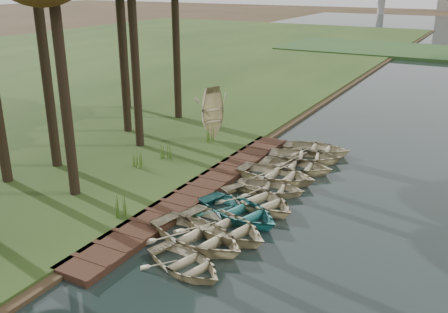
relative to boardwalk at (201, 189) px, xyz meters
The scene contains 17 objects.
ground 1.61m from the boardwalk, ahead, with size 300.00×300.00×0.00m, color #3D2F1D.
boardwalk is the anchor object (origin of this frame).
rowboat_0 6.35m from the boardwalk, 63.32° to the right, with size 2.18×3.05×0.63m, color #BDB189.
rowboat_1 4.65m from the boardwalk, 60.11° to the right, with size 2.84×3.98×0.82m, color #BDB189.
rowboat_2 4.07m from the boardwalk, 47.03° to the right, with size 2.75×3.85×0.80m, color #BDB189.
rowboat_3 3.10m from the boardwalk, 29.78° to the right, with size 2.69×3.76×0.78m, color #2A7674.
rowboat_4 2.89m from the boardwalk, ahead, with size 2.65×3.71×0.77m, color #BDB189.
rowboat_5 3.05m from the boardwalk, 25.31° to the left, with size 2.23×3.12×0.65m, color #BDB189.
rowboat_6 3.70m from the boardwalk, 48.79° to the left, with size 2.74×3.84×0.79m, color #BDB189.
rowboat_7 5.18m from the boardwalk, 56.82° to the left, with size 2.55×3.57×0.74m, color #BDB189.
rowboat_8 6.45m from the boardwalk, 64.81° to the left, with size 2.69×3.77×0.78m, color #BDB189.
rowboat_9 7.87m from the boardwalk, 68.85° to the left, with size 2.54×3.55×0.74m, color #BDB189.
stored_rowboat 6.73m from the boardwalk, 115.60° to the left, with size 2.20×3.08×0.64m, color #BDB189.
reeds_0 4.31m from the boardwalk, 103.58° to the right, with size 0.60×0.60×1.02m, color #3F661E.
reeds_1 4.07m from the boardwalk, behind, with size 0.60×0.60×0.85m, color #3F661E.
reeds_2 4.11m from the boardwalk, 148.08° to the left, with size 0.60×0.60×0.91m, color #3F661E.
reeds_3 6.41m from the boardwalk, 116.42° to the left, with size 0.60×0.60×1.01m, color #3F661E.
Camera 1 is at (9.12, -17.36, 9.03)m, focal length 40.00 mm.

